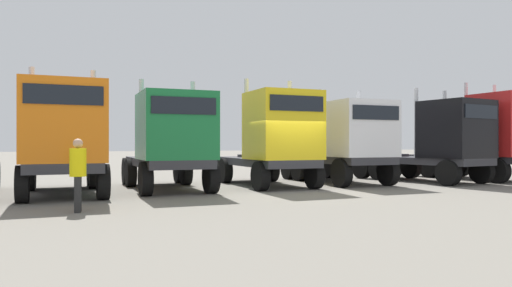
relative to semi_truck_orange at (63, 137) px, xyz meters
name	(u,v)px	position (x,y,z in m)	size (l,w,h in m)	color
ground	(294,191)	(7.60, -1.14, -1.90)	(200.00, 200.00, 0.00)	slate
semi_truck_orange	(63,137)	(0.00, 0.00, 0.00)	(2.56, 6.25, 4.19)	#333338
semi_truck_green	(172,140)	(3.57, 0.49, -0.08)	(2.62, 6.06, 4.03)	#333338
semi_truck_yellow	(275,139)	(7.64, 0.54, -0.01)	(2.56, 6.26, 4.24)	#333338
semi_truck_white	(349,141)	(11.10, 0.65, -0.09)	(2.62, 6.00, 4.01)	#333338
semi_truck_black	(442,141)	(15.21, -0.32, -0.08)	(3.43, 6.41, 4.10)	#333338
semi_truck_red	(493,136)	(18.26, -0.27, 0.13)	(2.80, 6.37, 4.52)	#333338
visitor_in_hivis	(78,169)	(0.28, -3.72, -0.84)	(0.44, 0.45, 1.82)	#262626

